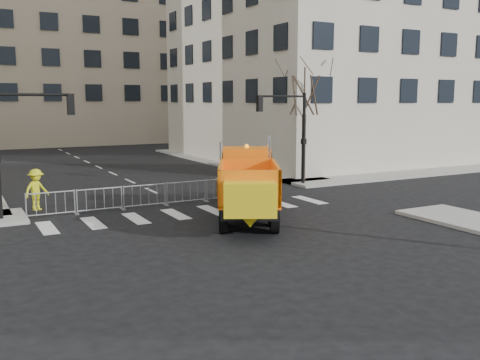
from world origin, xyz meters
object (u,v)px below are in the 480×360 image
plow_truck (248,184)px  worker (36,190)px  cop_a (259,180)px  cop_b (260,183)px  newspaper_box (240,184)px  cop_c (238,183)px

plow_truck → worker: 9.42m
cop_a → cop_b: 0.23m
cop_b → plow_truck: bearing=69.9°
worker → newspaper_box: 9.91m
plow_truck → cop_c: bearing=5.0°
cop_b → newspaper_box: size_ratio=1.52×
newspaper_box → cop_b: bearing=-48.6°
plow_truck → cop_b: plow_truck is taller
newspaper_box → plow_truck: bearing=-100.0°
plow_truck → worker: size_ratio=4.92×
plow_truck → cop_b: (2.88, 3.90, -0.71)m
cop_a → cop_c: 1.24m
cop_b → cop_c: (-1.18, 0.19, 0.04)m
plow_truck → cop_b: size_ratio=5.39×
cop_a → cop_c: cop_a is taller
cop_b → worker: bearing=7.0°
cop_b → worker: (-10.42, 1.74, 0.23)m
cop_a → cop_b: cop_a is taller
worker → newspaper_box: worker is taller
plow_truck → cop_a: bearing=-8.1°
cop_c → worker: (-9.24, 1.55, 0.19)m
worker → cop_c: bearing=-38.6°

